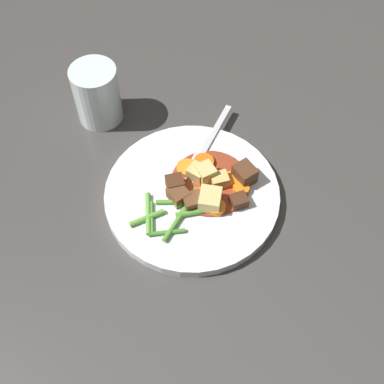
# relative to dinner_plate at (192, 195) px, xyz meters

# --- Properties ---
(ground_plane) EXTENTS (3.00, 3.00, 0.00)m
(ground_plane) POSITION_rel_dinner_plate_xyz_m (0.00, 0.00, -0.01)
(ground_plane) COLOR #423F3D
(dinner_plate) EXTENTS (0.27, 0.27, 0.02)m
(dinner_plate) POSITION_rel_dinner_plate_xyz_m (0.00, 0.00, 0.00)
(dinner_plate) COLOR white
(dinner_plate) RESTS_ON ground_plane
(stew_sauce) EXTENTS (0.12, 0.12, 0.00)m
(stew_sauce) POSITION_rel_dinner_plate_xyz_m (0.03, -0.01, 0.01)
(stew_sauce) COLOR #93381E
(stew_sauce) RESTS_ON dinner_plate
(carrot_slice_0) EXTENTS (0.04, 0.04, 0.01)m
(carrot_slice_0) POSITION_rel_dinner_plate_xyz_m (-0.00, -0.05, 0.01)
(carrot_slice_0) COLOR orange
(carrot_slice_0) RESTS_ON dinner_plate
(carrot_slice_1) EXTENTS (0.04, 0.04, 0.01)m
(carrot_slice_1) POSITION_rel_dinner_plate_xyz_m (0.05, 0.02, 0.01)
(carrot_slice_1) COLOR orange
(carrot_slice_1) RESTS_ON dinner_plate
(carrot_slice_2) EXTENTS (0.03, 0.03, 0.01)m
(carrot_slice_2) POSITION_rel_dinner_plate_xyz_m (0.05, -0.06, 0.01)
(carrot_slice_2) COLOR orange
(carrot_slice_2) RESTS_ON dinner_plate
(carrot_slice_3) EXTENTS (0.04, 0.04, 0.01)m
(carrot_slice_3) POSITION_rel_dinner_plate_xyz_m (-0.00, -0.02, 0.01)
(carrot_slice_3) COLOR orange
(carrot_slice_3) RESTS_ON dinner_plate
(carrot_slice_4) EXTENTS (0.03, 0.03, 0.01)m
(carrot_slice_4) POSITION_rel_dinner_plate_xyz_m (0.06, -0.03, 0.01)
(carrot_slice_4) COLOR orange
(carrot_slice_4) RESTS_ON dinner_plate
(carrot_slice_5) EXTENTS (0.04, 0.04, 0.01)m
(carrot_slice_5) POSITION_rel_dinner_plate_xyz_m (0.03, 0.03, 0.01)
(carrot_slice_5) COLOR orange
(carrot_slice_5) RESTS_ON dinner_plate
(potato_chunk_0) EXTENTS (0.03, 0.04, 0.03)m
(potato_chunk_0) POSITION_rel_dinner_plate_xyz_m (0.03, -0.00, 0.02)
(potato_chunk_0) COLOR #E5CC7A
(potato_chunk_0) RESTS_ON dinner_plate
(potato_chunk_1) EXTENTS (0.03, 0.03, 0.02)m
(potato_chunk_1) POSITION_rel_dinner_plate_xyz_m (0.03, 0.01, 0.02)
(potato_chunk_1) COLOR #DBBC6B
(potato_chunk_1) RESTS_ON dinner_plate
(potato_chunk_2) EXTENTS (0.05, 0.05, 0.03)m
(potato_chunk_2) POSITION_rel_dinner_plate_xyz_m (0.00, -0.04, 0.02)
(potato_chunk_2) COLOR #E5CC7A
(potato_chunk_2) RESTS_ON dinner_plate
(potato_chunk_3) EXTENTS (0.03, 0.03, 0.02)m
(potato_chunk_3) POSITION_rel_dinner_plate_xyz_m (0.04, -0.02, 0.02)
(potato_chunk_3) COLOR #DBBC6B
(potato_chunk_3) RESTS_ON dinner_plate
(meat_chunk_0) EXTENTS (0.03, 0.03, 0.02)m
(meat_chunk_0) POSITION_rel_dinner_plate_xyz_m (-0.02, 0.01, 0.02)
(meat_chunk_0) COLOR brown
(meat_chunk_0) RESTS_ON dinner_plate
(meat_chunk_1) EXTENTS (0.04, 0.04, 0.02)m
(meat_chunk_1) POSITION_rel_dinner_plate_xyz_m (-0.01, 0.02, 0.02)
(meat_chunk_1) COLOR #4C2B19
(meat_chunk_1) RESTS_ON dinner_plate
(meat_chunk_2) EXTENTS (0.04, 0.04, 0.02)m
(meat_chunk_2) POSITION_rel_dinner_plate_xyz_m (-0.02, -0.02, 0.02)
(meat_chunk_2) COLOR brown
(meat_chunk_2) RESTS_ON dinner_plate
(meat_chunk_3) EXTENTS (0.03, 0.03, 0.02)m
(meat_chunk_3) POSITION_rel_dinner_plate_xyz_m (0.03, -0.07, 0.02)
(meat_chunk_3) COLOR #4C2B19
(meat_chunk_3) RESTS_ON dinner_plate
(meat_chunk_4) EXTENTS (0.04, 0.04, 0.03)m
(meat_chunk_4) POSITION_rel_dinner_plate_xyz_m (0.07, -0.05, 0.02)
(meat_chunk_4) COLOR #56331E
(meat_chunk_4) RESTS_ON dinner_plate
(green_bean_0) EXTENTS (0.06, 0.06, 0.01)m
(green_bean_0) POSITION_rel_dinner_plate_xyz_m (-0.07, 0.02, 0.01)
(green_bean_0) COLOR #66AD42
(green_bean_0) RESTS_ON dinner_plate
(green_bean_1) EXTENTS (0.05, 0.05, 0.01)m
(green_bean_1) POSITION_rel_dinner_plate_xyz_m (-0.01, -0.02, 0.01)
(green_bean_1) COLOR #66AD42
(green_bean_1) RESTS_ON dinner_plate
(green_bean_2) EXTENTS (0.06, 0.03, 0.01)m
(green_bean_2) POSITION_rel_dinner_plate_xyz_m (-0.01, -0.01, 0.01)
(green_bean_2) COLOR #599E38
(green_bean_2) RESTS_ON dinner_plate
(green_bean_3) EXTENTS (0.04, 0.04, 0.01)m
(green_bean_3) POSITION_rel_dinner_plate_xyz_m (-0.08, -0.02, 0.01)
(green_bean_3) COLOR #4C8E33
(green_bean_3) RESTS_ON dinner_plate
(green_bean_4) EXTENTS (0.06, 0.05, 0.01)m
(green_bean_4) POSITION_rel_dinner_plate_xyz_m (-0.02, -0.03, 0.01)
(green_bean_4) COLOR #599E38
(green_bean_4) RESTS_ON dinner_plate
(green_bean_5) EXTENTS (0.05, 0.01, 0.01)m
(green_bean_5) POSITION_rel_dinner_plate_xyz_m (-0.02, -0.02, 0.01)
(green_bean_5) COLOR #66AD42
(green_bean_5) RESTS_ON dinner_plate
(green_bean_6) EXTENTS (0.05, 0.03, 0.01)m
(green_bean_6) POSITION_rel_dinner_plate_xyz_m (-0.08, 0.02, 0.01)
(green_bean_6) COLOR #66AD42
(green_bean_6) RESTS_ON dinner_plate
(green_bean_7) EXTENTS (0.08, 0.03, 0.01)m
(green_bean_7) POSITION_rel_dinner_plate_xyz_m (-0.03, -0.01, 0.01)
(green_bean_7) COLOR #4C8E33
(green_bean_7) RESTS_ON dinner_plate
(green_bean_8) EXTENTS (0.05, 0.04, 0.01)m
(green_bean_8) POSITION_rel_dinner_plate_xyz_m (-0.08, 0.01, 0.01)
(green_bean_8) COLOR #599E38
(green_bean_8) RESTS_ON dinner_plate
(green_bean_9) EXTENTS (0.08, 0.02, 0.01)m
(green_bean_9) POSITION_rel_dinner_plate_xyz_m (-0.06, -0.02, 0.01)
(green_bean_9) COLOR #599E38
(green_bean_9) RESTS_ON dinner_plate
(green_bean_10) EXTENTS (0.05, 0.06, 0.01)m
(green_bean_10) POSITION_rel_dinner_plate_xyz_m (-0.03, 0.00, 0.01)
(green_bean_10) COLOR #599E38
(green_bean_10) RESTS_ON dinner_plate
(fork) EXTENTS (0.17, 0.06, 0.00)m
(fork) POSITION_rel_dinner_plate_xyz_m (0.09, 0.04, 0.01)
(fork) COLOR silver
(fork) RESTS_ON dinner_plate
(water_glass) EXTENTS (0.08, 0.08, 0.10)m
(water_glass) POSITION_rel_dinner_plate_xyz_m (0.03, 0.23, 0.04)
(water_glass) COLOR silver
(water_glass) RESTS_ON ground_plane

